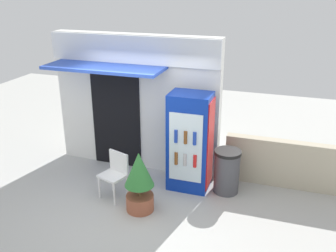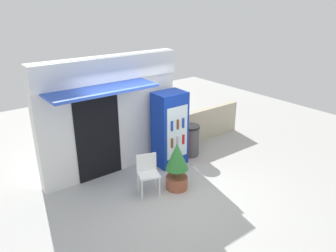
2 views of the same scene
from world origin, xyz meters
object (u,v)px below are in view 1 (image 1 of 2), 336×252
(drink_cooler, at_px, (190,142))
(plastic_chair, at_px, (115,171))
(potted_plant_near_shop, at_px, (139,179))
(trash_bin, at_px, (227,171))

(drink_cooler, distance_m, plastic_chair, 1.48)
(potted_plant_near_shop, bearing_deg, plastic_chair, 154.73)
(trash_bin, bearing_deg, drink_cooler, -176.57)
(potted_plant_near_shop, height_order, trash_bin, potted_plant_near_shop)
(plastic_chair, height_order, trash_bin, plastic_chair)
(potted_plant_near_shop, bearing_deg, drink_cooler, 59.51)
(drink_cooler, relative_size, potted_plant_near_shop, 1.72)
(plastic_chair, distance_m, trash_bin, 2.07)
(drink_cooler, distance_m, trash_bin, 0.88)
(plastic_chair, xyz_separation_m, trash_bin, (1.91, 0.80, -0.09))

